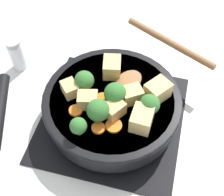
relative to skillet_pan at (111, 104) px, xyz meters
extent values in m
plane|color=silver|center=(0.00, 0.00, -0.06)|extent=(2.40, 2.40, 0.00)
cube|color=black|center=(0.00, 0.00, -0.05)|extent=(0.31, 0.31, 0.01)
torus|color=black|center=(0.00, 0.00, -0.04)|extent=(0.24, 0.24, 0.01)
cube|color=black|center=(0.00, 0.00, -0.04)|extent=(0.01, 0.23, 0.01)
cube|color=black|center=(0.00, 0.00, -0.04)|extent=(0.23, 0.01, 0.01)
cylinder|color=black|center=(0.00, 0.00, 0.00)|extent=(0.28, 0.28, 0.05)
cylinder|color=brown|center=(0.00, 0.00, 0.00)|extent=(0.26, 0.26, 0.04)
torus|color=black|center=(0.00, 0.00, 0.02)|extent=(0.29, 0.29, 0.01)
cylinder|color=black|center=(-0.21, -0.08, 0.01)|extent=(0.08, 0.18, 0.02)
ellipsoid|color=olive|center=(0.03, 0.05, 0.03)|extent=(0.07, 0.08, 0.01)
cylinder|color=olive|center=(0.10, 0.18, 0.03)|extent=(0.22, 0.12, 0.02)
cube|color=#DBB770|center=(-0.01, 0.07, 0.04)|extent=(0.05, 0.05, 0.04)
cube|color=#DBB770|center=(0.07, -0.05, 0.04)|extent=(0.04, 0.05, 0.04)
cube|color=#DBB770|center=(-0.04, -0.03, 0.04)|extent=(0.05, 0.04, 0.03)
cube|color=#DBB770|center=(-0.08, -0.01, 0.04)|extent=(0.04, 0.05, 0.03)
cube|color=#DBB770|center=(0.02, -0.04, 0.04)|extent=(0.05, 0.05, 0.03)
cube|color=#DBB770|center=(0.09, 0.03, 0.04)|extent=(0.06, 0.06, 0.04)
cube|color=#DBB770|center=(0.04, 0.01, 0.04)|extent=(0.05, 0.05, 0.03)
cylinder|color=#709956|center=(0.01, -0.01, 0.03)|extent=(0.01, 0.01, 0.01)
sphere|color=#387533|center=(0.01, -0.01, 0.05)|extent=(0.04, 0.04, 0.04)
cylinder|color=#709956|center=(-0.06, 0.01, 0.03)|extent=(0.01, 0.01, 0.01)
sphere|color=#387533|center=(-0.06, 0.01, 0.05)|extent=(0.04, 0.04, 0.04)
cylinder|color=#709956|center=(-0.04, -0.09, 0.03)|extent=(0.01, 0.01, 0.01)
sphere|color=#387533|center=(-0.04, -0.09, 0.05)|extent=(0.03, 0.03, 0.03)
cylinder|color=#709956|center=(-0.01, -0.05, 0.03)|extent=(0.01, 0.01, 0.01)
sphere|color=#387533|center=(-0.01, -0.05, 0.05)|extent=(0.04, 0.04, 0.04)
cylinder|color=#709956|center=(0.08, -0.02, 0.03)|extent=(0.01, 0.01, 0.01)
sphere|color=#387533|center=(0.08, -0.02, 0.05)|extent=(0.04, 0.04, 0.04)
cylinder|color=orange|center=(0.00, -0.08, 0.03)|extent=(0.03, 0.03, 0.01)
cylinder|color=orange|center=(-0.06, -0.05, 0.03)|extent=(0.03, 0.03, 0.01)
cylinder|color=orange|center=(-0.01, -0.01, 0.03)|extent=(0.03, 0.03, 0.01)
cylinder|color=orange|center=(0.02, -0.06, 0.03)|extent=(0.03, 0.03, 0.01)
cylinder|color=white|center=(-0.26, 0.10, -0.02)|extent=(0.04, 0.04, 0.07)
cylinder|color=#B7B7BC|center=(-0.26, 0.10, 0.03)|extent=(0.03, 0.03, 0.01)
camera|label=1|loc=(0.10, -0.37, 0.54)|focal=50.00mm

